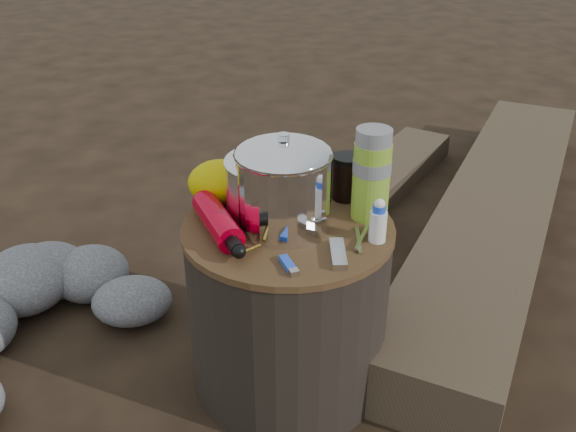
{
  "coord_description": "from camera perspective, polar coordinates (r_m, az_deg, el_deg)",
  "views": [
    {
      "loc": [
        -0.11,
        -1.28,
        1.18
      ],
      "look_at": [
        0.0,
        0.0,
        0.48
      ],
      "focal_mm": 39.59,
      "sensor_mm": 36.0,
      "label": 1
    }
  ],
  "objects": [
    {
      "name": "pot_grabber",
      "position": [
        1.42,
        6.37,
        -2.07
      ],
      "size": [
        0.06,
        0.12,
        0.01
      ],
      "primitive_type": null,
      "rotation": [
        0.0,
        0.0,
        -0.27
      ],
      "color": "silver",
      "rests_on": "stump"
    },
    {
      "name": "ground",
      "position": [
        1.74,
        -0.0,
        -14.0
      ],
      "size": [
        60.0,
        60.0,
        0.0
      ],
      "primitive_type": "plane",
      "color": "black",
      "rests_on": "ground"
    },
    {
      "name": "camping_pot",
      "position": [
        1.42,
        -0.39,
        2.88
      ],
      "size": [
        0.22,
        0.22,
        0.22
      ],
      "primitive_type": "cylinder",
      "color": "silver",
      "rests_on": "stump"
    },
    {
      "name": "foil_windscreen",
      "position": [
        1.48,
        -1.07,
        2.46
      ],
      "size": [
        0.24,
        0.24,
        0.15
      ],
      "primitive_type": "cylinder",
      "color": "white",
      "rests_on": "stump"
    },
    {
      "name": "rock_ring",
      "position": [
        1.78,
        -21.48,
        -11.05
      ],
      "size": [
        0.47,
        1.03,
        0.2
      ],
      "primitive_type": null,
      "color": "#59595E",
      "rests_on": "ground"
    },
    {
      "name": "log_small",
      "position": [
        2.61,
        7.67,
        2.61
      ],
      "size": [
        0.89,
        1.08,
        0.1
      ],
      "primitive_type": "cube",
      "rotation": [
        0.0,
        0.0,
        -0.65
      ],
      "color": "#403325",
      "rests_on": "ground"
    },
    {
      "name": "food_pouch",
      "position": [
        1.58,
        -0.96,
        4.16
      ],
      "size": [
        0.11,
        0.03,
        0.14
      ],
      "primitive_type": "cube",
      "rotation": [
        0.0,
        0.0,
        -0.08
      ],
      "color": "#14105B",
      "rests_on": "stump"
    },
    {
      "name": "squeeze_bottle",
      "position": [
        1.41,
        8.1,
        -0.59
      ],
      "size": [
        0.04,
        0.04,
        0.09
      ],
      "primitive_type": "cylinder",
      "color": "silver",
      "rests_on": "stump"
    },
    {
      "name": "lighter",
      "position": [
        1.32,
        -0.04,
        -4.28
      ],
      "size": [
        0.04,
        0.08,
        0.01
      ],
      "primitive_type": "cube",
      "rotation": [
        0.0,
        0.0,
        0.28
      ],
      "color": "blue",
      "rests_on": "stump"
    },
    {
      "name": "fuel_bottle",
      "position": [
        1.44,
        -6.32,
        -0.45
      ],
      "size": [
        0.14,
        0.27,
        0.06
      ],
      "primitive_type": null,
      "rotation": [
        0.0,
        0.0,
        0.32
      ],
      "color": "#B7001A",
      "rests_on": "stump"
    },
    {
      "name": "stuff_sack",
      "position": [
        1.57,
        -6.07,
        3.05
      ],
      "size": [
        0.16,
        0.13,
        0.11
      ],
      "primitive_type": "ellipsoid",
      "color": "#C3AC00",
      "rests_on": "stump"
    },
    {
      "name": "stump",
      "position": [
        1.6,
        -0.0,
        -7.98
      ],
      "size": [
        0.49,
        0.49,
        0.45
      ],
      "primitive_type": "cylinder",
      "color": "black",
      "rests_on": "ground"
    },
    {
      "name": "log_main",
      "position": [
        2.42,
        18.25,
        0.19
      ],
      "size": [
        1.38,
        1.99,
        0.18
      ],
      "primitive_type": "cube",
      "rotation": [
        0.0,
        0.0,
        -0.53
      ],
      "color": "#403325",
      "rests_on": "ground"
    },
    {
      "name": "travel_mug",
      "position": [
        1.59,
        5.32,
        3.47
      ],
      "size": [
        0.07,
        0.07,
        0.11
      ],
      "primitive_type": "cylinder",
      "color": "black",
      "rests_on": "stump"
    },
    {
      "name": "thermos",
      "position": [
        1.48,
        7.51,
        3.69
      ],
      "size": [
        0.09,
        0.09,
        0.22
      ],
      "primitive_type": "cylinder",
      "color": "#80AC2C",
      "rests_on": "stump"
    },
    {
      "name": "multitool",
      "position": [
        1.36,
        4.51,
        -3.41
      ],
      "size": [
        0.04,
        0.11,
        0.02
      ],
      "primitive_type": "cube",
      "rotation": [
        0.0,
        0.0,
        -0.07
      ],
      "color": "silver",
      "rests_on": "stump"
    }
  ]
}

